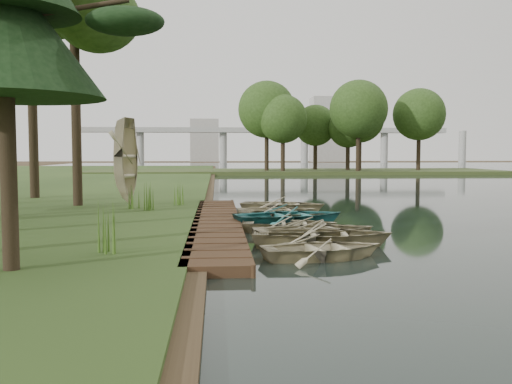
{
  "coord_description": "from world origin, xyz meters",
  "views": [
    {
      "loc": [
        -1.59,
        -19.5,
        2.63
      ],
      "look_at": [
        -0.15,
        1.4,
        1.16
      ],
      "focal_mm": 40.0,
      "sensor_mm": 36.0,
      "label": 1
    }
  ],
  "objects": [
    {
      "name": "reeds_2",
      "position": [
        -3.22,
        5.8,
        0.77
      ],
      "size": [
        0.6,
        0.6,
        0.93
      ],
      "primitive_type": "cone",
      "color": "#3F661E",
      "rests_on": "bank"
    },
    {
      "name": "stored_rowboat",
      "position": [
        -5.43,
        5.59,
        0.7
      ],
      "size": [
        4.35,
        3.54,
        0.79
      ],
      "primitive_type": "imported",
      "rotation": [
        3.14,
        0.0,
        1.33
      ],
      "color": "tan",
      "rests_on": "bank"
    },
    {
      "name": "bridge",
      "position": [
        12.31,
        120.0,
        7.08
      ],
      "size": [
        95.9,
        4.0,
        8.6
      ],
      "color": "#A5A5A0",
      "rests_on": "ground"
    },
    {
      "name": "ground",
      "position": [
        0.0,
        0.0,
        0.0
      ],
      "size": [
        300.0,
        300.0,
        0.0
      ],
      "primitive_type": "plane",
      "color": "#3D2F1D"
    },
    {
      "name": "rowboat_0",
      "position": [
        0.98,
        -5.97,
        0.36
      ],
      "size": [
        3.39,
        2.7,
        0.63
      ],
      "primitive_type": "imported",
      "rotation": [
        0.0,
        0.0,
        1.76
      ],
      "color": "tan",
      "rests_on": "water"
    },
    {
      "name": "rowboat_7",
      "position": [
        1.25,
        4.84,
        0.42
      ],
      "size": [
        4.19,
        3.51,
        0.75
      ],
      "primitive_type": "imported",
      "rotation": [
        0.0,
        0.0,
        1.28
      ],
      "color": "tan",
      "rests_on": "water"
    },
    {
      "name": "rowboat_4",
      "position": [
        0.98,
        0.22,
        0.46
      ],
      "size": [
        4.49,
        3.68,
        0.81
      ],
      "primitive_type": "imported",
      "rotation": [
        0.0,
        0.0,
        1.82
      ],
      "color": "#276C6C",
      "rests_on": "water"
    },
    {
      "name": "building_b",
      "position": [
        -5.0,
        145.0,
        6.0
      ],
      "size": [
        8.0,
        8.0,
        12.0
      ],
      "primitive_type": "cube",
      "color": "#A5A5A0",
      "rests_on": "ground"
    },
    {
      "name": "boardwalk",
      "position": [
        -1.6,
        0.0,
        0.15
      ],
      "size": [
        1.6,
        16.0,
        0.3
      ],
      "primitive_type": "cube",
      "color": "#392516",
      "rests_on": "ground"
    },
    {
      "name": "rowboat_3",
      "position": [
        0.76,
        -1.29,
        0.37
      ],
      "size": [
        3.31,
        2.53,
        0.64
      ],
      "primitive_type": "imported",
      "rotation": [
        0.0,
        0.0,
        1.46
      ],
      "color": "tan",
      "rests_on": "water"
    },
    {
      "name": "reeds_3",
      "position": [
        -4.94,
        4.12,
        0.75
      ],
      "size": [
        0.6,
        0.6,
        0.9
      ],
      "primitive_type": "cone",
      "color": "#3F661E",
      "rests_on": "bank"
    },
    {
      "name": "rowboat_2",
      "position": [
        1.27,
        -3.28,
        0.43
      ],
      "size": [
        4.03,
        3.19,
        0.75
      ],
      "primitive_type": "imported",
      "rotation": [
        0.0,
        0.0,
        1.75
      ],
      "color": "tan",
      "rests_on": "water"
    },
    {
      "name": "far_trees",
      "position": [
        4.67,
        50.0,
        6.43
      ],
      "size": [
        45.6,
        5.6,
        8.8
      ],
      "color": "black",
      "rests_on": "peninsula"
    },
    {
      "name": "reeds_1",
      "position": [
        -4.38,
        3.54,
        0.84
      ],
      "size": [
        0.6,
        0.6,
        1.08
      ],
      "primitive_type": "cone",
      "color": "#3F661E",
      "rests_on": "bank"
    },
    {
      "name": "rowboat_5",
      "position": [
        0.86,
        1.5,
        0.39
      ],
      "size": [
        3.96,
        3.43,
        0.69
      ],
      "primitive_type": "imported",
      "rotation": [
        0.0,
        0.0,
        1.19
      ],
      "color": "tan",
      "rests_on": "water"
    },
    {
      "name": "reeds_0",
      "position": [
        -4.1,
        -6.28,
        0.86
      ],
      "size": [
        0.6,
        0.6,
        1.13
      ],
      "primitive_type": "cone",
      "color": "#3F661E",
      "rests_on": "bank"
    },
    {
      "name": "rowboat_6",
      "position": [
        0.78,
        2.94,
        0.38
      ],
      "size": [
        3.21,
        2.31,
        0.66
      ],
      "primitive_type": "imported",
      "rotation": [
        0.0,
        0.0,
        1.59
      ],
      "color": "tan",
      "rests_on": "water"
    },
    {
      "name": "tree_4",
      "position": [
        -7.66,
        5.81,
        8.59
      ],
      "size": [
        4.46,
        4.46,
        10.26
      ],
      "color": "black",
      "rests_on": "bank"
    },
    {
      "name": "rowboat_1",
      "position": [
        1.26,
        -4.29,
        0.45
      ],
      "size": [
        4.08,
        3.1,
        0.79
      ],
      "primitive_type": "imported",
      "rotation": [
        0.0,
        0.0,
        1.47
      ],
      "color": "tan",
      "rests_on": "water"
    },
    {
      "name": "building_a",
      "position": [
        30.0,
        140.0,
        9.0
      ],
      "size": [
        10.0,
        8.0,
        18.0
      ],
      "primitive_type": "cube",
      "color": "#A5A5A0",
      "rests_on": "ground"
    },
    {
      "name": "peninsula",
      "position": [
        8.0,
        50.0,
        0.23
      ],
      "size": [
        50.0,
        14.0,
        0.45
      ],
      "primitive_type": "cube",
      "color": "#36441E",
      "rests_on": "ground"
    }
  ]
}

